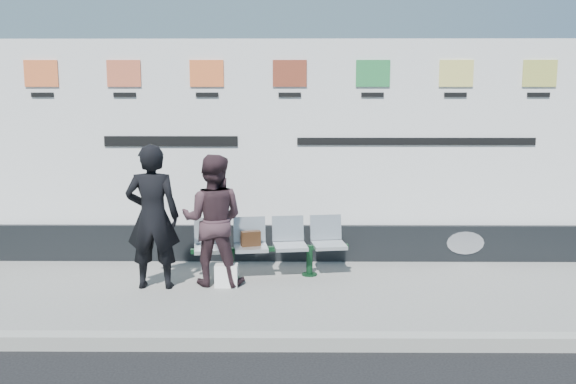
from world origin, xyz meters
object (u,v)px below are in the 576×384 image
at_px(billboard, 290,166).
at_px(woman_right, 213,220).
at_px(woman_left, 153,217).
at_px(bench, 271,261).

distance_m(billboard, woman_right, 1.56).
xyz_separation_m(woman_left, woman_right, (0.69, 0.15, -0.07)).
bearing_deg(bench, billboard, 66.56).
xyz_separation_m(billboard, woman_right, (-0.92, -1.16, -0.51)).
relative_size(billboard, woman_right, 5.05).
bearing_deg(woman_right, billboard, -123.82).
bearing_deg(billboard, woman_left, -140.86).
height_order(billboard, bench, billboard).
distance_m(woman_left, woman_right, 0.71).
bearing_deg(billboard, bench, -105.36).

